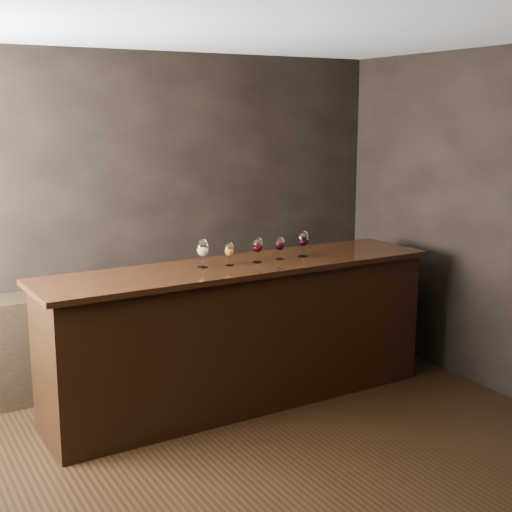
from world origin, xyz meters
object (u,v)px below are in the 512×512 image
glass_white (203,249)px  glass_red_b (280,245)px  back_bar_shelf (96,338)px  glass_red_a (257,246)px  bar_counter (241,336)px  glass_amber (229,250)px  glass_red_c (303,239)px

glass_white → glass_red_b: bearing=-1.2°
back_bar_shelf → glass_red_a: glass_red_a is taller
glass_red_b → glass_red_a: bearing=-174.9°
glass_red_a → glass_red_b: 0.22m
bar_counter → glass_amber: size_ratio=17.65×
glass_amber → glass_red_c: bearing=1.3°
back_bar_shelf → bar_counter: bearing=-44.6°
glass_red_a → glass_red_c: glass_red_c is taller
glass_white → glass_red_c: 0.89m
glass_white → glass_red_c: (0.89, -0.02, -0.00)m
glass_white → glass_red_b: 0.67m
bar_counter → glass_white: (-0.31, 0.03, 0.73)m
glass_red_a → back_bar_shelf: bearing=139.7°
back_bar_shelf → glass_white: 1.34m
bar_counter → glass_white: bearing=172.0°
bar_counter → back_bar_shelf: (-0.90, 0.89, -0.12)m
bar_counter → glass_red_c: (0.58, 0.01, 0.73)m
bar_counter → glass_red_b: bearing=1.0°
bar_counter → glass_red_b: 0.79m
bar_counter → glass_red_c: 0.93m
glass_white → glass_amber: size_ratio=1.20×
back_bar_shelf → glass_amber: 1.45m
glass_red_b → glass_red_c: 0.22m
back_bar_shelf → glass_white: size_ratio=11.22×
back_bar_shelf → glass_red_c: 1.92m
glass_red_a → glass_red_c: size_ratio=0.91×
glass_red_a → glass_amber: bearing=-179.8°
bar_counter → glass_red_c: size_ratio=14.89×
glass_red_b → glass_red_c: (0.22, -0.01, 0.02)m
glass_red_a → glass_red_c: (0.44, 0.01, 0.01)m
glass_amber → glass_red_a: size_ratio=0.92×
glass_red_a → glass_red_b: glass_red_a is taller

